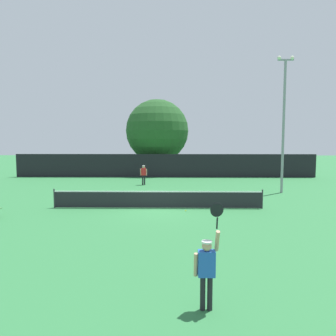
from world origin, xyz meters
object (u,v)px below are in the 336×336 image
(large_tree, at_px, (157,131))
(player_serving, at_px, (207,264))
(tennis_ball, at_px, (186,211))
(light_pole, at_px, (284,117))
(parked_car_near, at_px, (144,164))
(player_receiving, at_px, (144,173))
(parked_car_mid, at_px, (183,164))
(parked_car_far, at_px, (244,163))

(large_tree, bearing_deg, player_serving, -84.86)
(tennis_ball, bearing_deg, large_tree, 97.48)
(large_tree, bearing_deg, tennis_ball, -82.52)
(light_pole, xyz_separation_m, parked_car_near, (-11.54, 16.72, -4.63))
(player_serving, bearing_deg, large_tree, 95.14)
(player_receiving, bearing_deg, tennis_ball, 107.93)
(large_tree, bearing_deg, parked_car_mid, 54.98)
(tennis_ball, bearing_deg, player_serving, -89.44)
(large_tree, distance_m, parked_car_near, 5.79)
(light_pole, relative_size, large_tree, 1.16)
(player_receiving, bearing_deg, parked_car_near, -84.75)
(parked_car_near, bearing_deg, large_tree, -62.36)
(player_receiving, xyz_separation_m, parked_car_near, (-1.19, 12.93, -0.23))
(tennis_ball, xyz_separation_m, light_pole, (7.16, 6.07, 5.37))
(tennis_ball, distance_m, parked_car_mid, 23.54)
(player_serving, distance_m, light_pole, 17.94)
(player_serving, xyz_separation_m, light_pole, (7.07, 15.91, 4.36))
(player_serving, height_order, light_pole, light_pole)
(parked_car_mid, bearing_deg, player_receiving, -106.00)
(parked_car_near, relative_size, parked_car_far, 0.96)
(large_tree, bearing_deg, player_receiving, -94.25)
(player_serving, distance_m, tennis_ball, 9.88)
(light_pole, xyz_separation_m, large_tree, (-9.67, 13.01, -0.59))
(player_serving, height_order, parked_car_mid, player_serving)
(parked_car_near, bearing_deg, player_serving, -81.34)
(player_receiving, xyz_separation_m, parked_car_mid, (3.79, 13.66, -0.23))
(parked_car_mid, bearing_deg, large_tree, -125.50)
(player_serving, height_order, tennis_ball, player_serving)
(player_receiving, xyz_separation_m, large_tree, (0.68, 9.22, 3.81))
(light_pole, xyz_separation_m, parked_car_mid, (-6.56, 17.44, -4.63))
(player_receiving, xyz_separation_m, parked_car_far, (11.64, 14.42, -0.23))
(large_tree, xyz_separation_m, parked_car_mid, (3.11, 4.44, -4.04))
(large_tree, xyz_separation_m, parked_car_far, (10.95, 5.20, -4.04))
(light_pole, distance_m, parked_car_near, 20.83)
(parked_car_near, bearing_deg, parked_car_far, 7.47)
(player_serving, bearing_deg, light_pole, 66.04)
(player_serving, bearing_deg, tennis_ball, 90.56)
(player_serving, height_order, large_tree, large_tree)
(large_tree, height_order, parked_car_far, large_tree)
(tennis_ball, height_order, parked_car_mid, parked_car_mid)
(player_serving, relative_size, parked_car_mid, 0.57)
(light_pole, bearing_deg, parked_car_far, 85.96)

